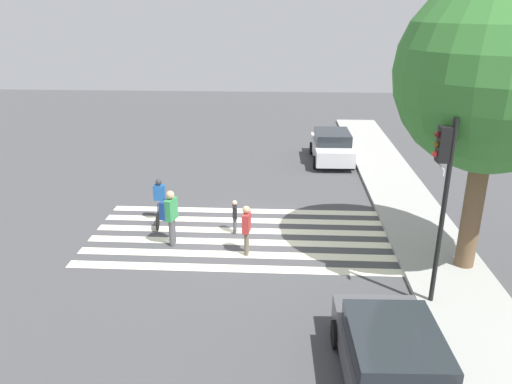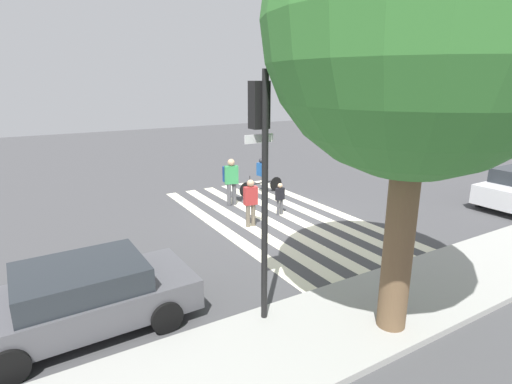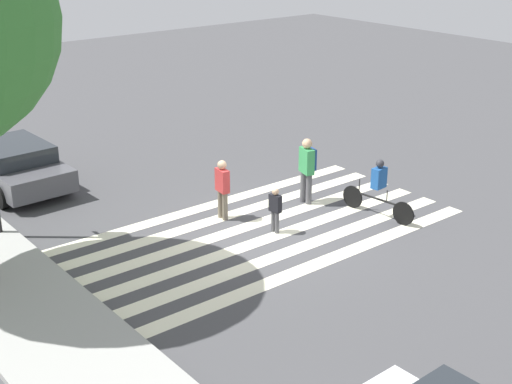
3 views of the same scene
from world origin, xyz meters
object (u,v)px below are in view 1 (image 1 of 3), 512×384
object	(u,v)px
pedestrian_adult_blue_shirt	(170,214)
traffic_light	(442,180)
cyclist_mid_street	(160,198)
car_parked_dark_suv	(393,360)
street_tree	(495,76)
car_parked_silver_sedan	(332,146)
pedestrian_adult_yellow_jacket	(246,227)
pedestrian_adult_tall_backpack	(235,215)

from	to	relation	value
pedestrian_adult_blue_shirt	traffic_light	bearing A→B (deg)	83.13
cyclist_mid_street	car_parked_dark_suv	xyz separation A→B (m)	(8.13, 6.66, -0.16)
street_tree	traffic_light	bearing A→B (deg)	-39.21
traffic_light	cyclist_mid_street	size ratio (longest dim) A/B	2.18
pedestrian_adult_blue_shirt	car_parked_silver_sedan	bearing A→B (deg)	163.90
pedestrian_adult_yellow_jacket	street_tree	bearing A→B (deg)	-87.84
pedestrian_adult_yellow_jacket	car_parked_dark_suv	distance (m)	6.62
traffic_light	car_parked_dark_suv	bearing A→B (deg)	-25.86
street_tree	pedestrian_adult_tall_backpack	distance (m)	8.84
pedestrian_adult_yellow_jacket	cyclist_mid_street	bearing A→B (deg)	60.86
street_tree	car_parked_dark_suv	world-z (taller)	street_tree
car_parked_silver_sedan	street_tree	bearing A→B (deg)	14.55
pedestrian_adult_yellow_jacket	pedestrian_adult_tall_backpack	bearing A→B (deg)	25.79
traffic_light	car_parked_silver_sedan	world-z (taller)	traffic_light
pedestrian_adult_blue_shirt	car_parked_silver_sedan	world-z (taller)	pedestrian_adult_blue_shirt
car_parked_silver_sedan	pedestrian_adult_tall_backpack	bearing A→B (deg)	-26.04
street_tree	pedestrian_adult_tall_backpack	size ratio (longest dim) A/B	6.90
pedestrian_adult_blue_shirt	car_parked_silver_sedan	distance (m)	11.33
pedestrian_adult_yellow_jacket	pedestrian_adult_tall_backpack	size ratio (longest dim) A/B	1.36
traffic_light	car_parked_silver_sedan	size ratio (longest dim) A/B	1.22
pedestrian_adult_yellow_jacket	car_parked_dark_suv	xyz separation A→B (m)	(5.69, 3.36, -0.21)
pedestrian_adult_tall_backpack	car_parked_dark_suv	world-z (taller)	car_parked_dark_suv
street_tree	car_parked_dark_suv	bearing A→B (deg)	-31.52
street_tree	pedestrian_adult_yellow_jacket	xyz separation A→B (m)	(-0.58, -6.50, -4.73)
street_tree	car_parked_dark_suv	xyz separation A→B (m)	(5.11, -3.13, -4.94)
car_parked_dark_suv	pedestrian_adult_yellow_jacket	bearing A→B (deg)	-151.20
street_tree	pedestrian_adult_blue_shirt	size ratio (longest dim) A/B	4.43
pedestrian_adult_tall_backpack	car_parked_dark_suv	xyz separation A→B (m)	(7.22, 3.87, 0.03)
car_parked_dark_suv	traffic_light	bearing A→B (deg)	152.39
pedestrian_adult_blue_shirt	cyclist_mid_street	bearing A→B (deg)	-141.24
pedestrian_adult_yellow_jacket	cyclist_mid_street	xyz separation A→B (m)	(-2.43, -3.30, -0.06)
street_tree	cyclist_mid_street	size ratio (longest dim) A/B	3.64
pedestrian_adult_tall_backpack	cyclist_mid_street	size ratio (longest dim) A/B	0.53
pedestrian_adult_blue_shirt	car_parked_dark_suv	distance (m)	8.57
pedestrian_adult_yellow_jacket	traffic_light	bearing A→B (deg)	-110.47
street_tree	car_parked_dark_suv	distance (m)	7.77
traffic_light	cyclist_mid_street	xyz separation A→B (m)	(-5.00, -8.17, -2.59)
pedestrian_adult_blue_shirt	pedestrian_adult_yellow_jacket	bearing A→B (deg)	93.78
car_parked_silver_sedan	car_parked_dark_suv	xyz separation A→B (m)	(15.83, -0.15, -0.07)
pedestrian_adult_tall_backpack	car_parked_dark_suv	bearing A→B (deg)	22.25
street_tree	pedestrian_adult_blue_shirt	bearing A→B (deg)	-97.13
pedestrian_adult_tall_backpack	cyclist_mid_street	xyz separation A→B (m)	(-0.91, -2.79, 0.19)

